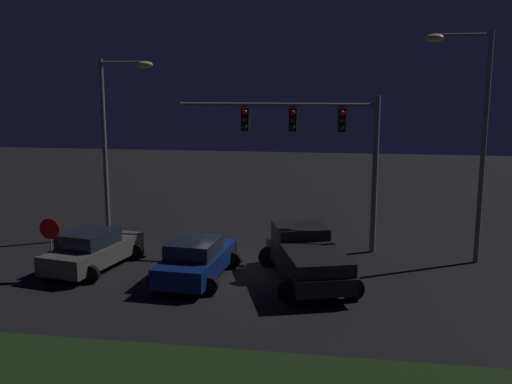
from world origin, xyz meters
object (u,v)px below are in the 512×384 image
car_sedan_far (93,250)px  street_lamp_right (473,122)px  car_sedan (196,260)px  traffic_signal_gantry (316,135)px  street_lamp_left (114,127)px  stop_sign (50,237)px  pickup_truck (306,253)px

car_sedan_far → street_lamp_right: bearing=-66.8°
car_sedan → street_lamp_right: (9.92, 3.74, 4.78)m
car_sedan → traffic_signal_gantry: (3.94, 4.62, 4.16)m
street_lamp_left → stop_sign: size_ratio=3.60×
car_sedan_far → street_lamp_left: bearing=21.2°
car_sedan → stop_sign: size_ratio=2.02×
street_lamp_right → stop_sign: size_ratio=3.99×
car_sedan → pickup_truck: bearing=-78.6°
car_sedan_far → street_lamp_left: street_lamp_left is taller
pickup_truck → traffic_signal_gantry: (0.04, 4.10, 3.90)m
car_sedan → street_lamp_left: size_ratio=0.56×
car_sedan → street_lamp_right: bearing=-65.5°
pickup_truck → street_lamp_left: 10.88m
pickup_truck → stop_sign: stop_sign is taller
car_sedan → stop_sign: 5.28m
stop_sign → car_sedan_far: bearing=54.7°
car_sedan → street_lamp_left: 8.41m
traffic_signal_gantry → street_lamp_left: size_ratio=1.04×
car_sedan_far → stop_sign: bearing=155.4°
street_lamp_left → car_sedan: bearing=-45.5°
traffic_signal_gantry → stop_sign: traffic_signal_gantry is taller
car_sedan → car_sedan_far: same height
street_lamp_right → street_lamp_left: bearing=174.6°
car_sedan → street_lamp_left: (-5.06, 5.15, 4.32)m
traffic_signal_gantry → street_lamp_left: (-9.01, 0.54, 0.16)m
car_sedan_far → stop_sign: (-0.95, -1.33, 0.82)m
pickup_truck → street_lamp_right: size_ratio=0.65×
pickup_truck → traffic_signal_gantry: traffic_signal_gantry is taller
street_lamp_left → stop_sign: bearing=-91.0°
car_sedan_far → street_lamp_left: (-0.84, 4.54, 4.32)m
traffic_signal_gantry → stop_sign: 11.07m
street_lamp_right → stop_sign: bearing=-163.5°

